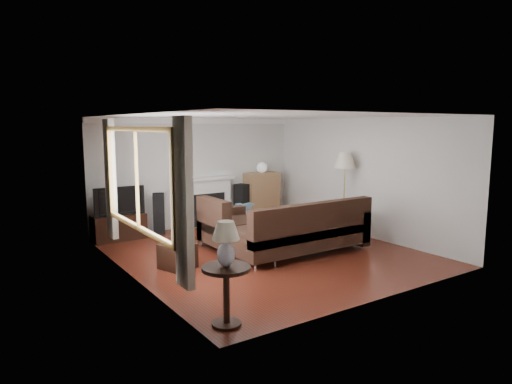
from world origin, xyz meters
TOP-DOWN VIEW (x-y plane):
  - room at (0.00, 0.00)m, footprint 5.10×5.60m
  - window at (-2.45, -0.20)m, footprint 0.12×2.74m
  - curtain_near at (-2.40, -1.72)m, footprint 0.10×0.35m
  - curtain_far at (-2.40, 1.32)m, footprint 0.10×0.35m
  - fireplace at (0.15, 2.64)m, footprint 1.40×0.26m
  - tv_stand at (-1.94, 2.48)m, footprint 1.05×0.47m
  - television at (-1.94, 2.48)m, footprint 1.02×0.13m
  - speaker_left at (-1.05, 2.54)m, footprint 0.34×0.36m
  - speaker_right at (1.08, 2.54)m, footprint 0.33×0.37m
  - bookshelf at (1.65, 2.52)m, footprint 0.86×0.41m
  - globe_lamp at (1.65, 2.52)m, footprint 0.25×0.25m
  - sectional_sofa at (0.48, -0.40)m, footprint 2.89×2.11m
  - coffee_table at (0.62, 1.22)m, footprint 1.06×0.68m
  - footstool at (-1.73, 0.04)m, footprint 0.61×0.61m
  - floor_lamp at (2.22, 0.23)m, footprint 0.49×0.49m
  - side_table at (-2.15, -2.30)m, footprint 0.57×0.57m
  - table_lamp at (-2.15, -2.30)m, footprint 0.33×0.33m

SIDE VIEW (x-z plane):
  - coffee_table at x=0.62m, z-range 0.00..0.39m
  - footstool at x=-1.73m, z-range 0.00..0.41m
  - tv_stand at x=-1.94m, z-range 0.00..0.53m
  - side_table at x=-2.15m, z-range 0.00..0.72m
  - speaker_left at x=-1.05m, z-range 0.00..0.88m
  - speaker_right at x=1.08m, z-range 0.00..0.93m
  - sectional_sofa at x=0.48m, z-range 0.00..0.93m
  - fireplace at x=0.15m, z-range 0.00..1.15m
  - bookshelf at x=1.65m, z-range 0.00..1.18m
  - television at x=-1.94m, z-range 0.53..1.11m
  - floor_lamp at x=2.22m, z-range 0.00..1.77m
  - table_lamp at x=-2.15m, z-range 0.72..1.24m
  - room at x=0.00m, z-range -0.02..2.52m
  - globe_lamp at x=1.65m, z-range 1.18..1.43m
  - curtain_near at x=-2.40m, z-range 0.35..2.45m
  - curtain_far at x=-2.40m, z-range 0.35..2.45m
  - window at x=-2.45m, z-range 0.78..2.32m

